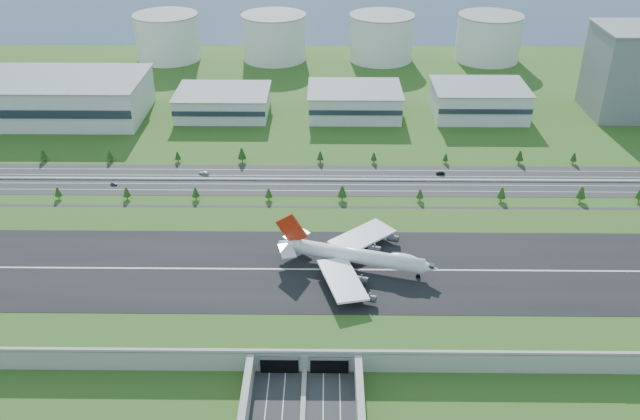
{
  "coord_description": "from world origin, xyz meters",
  "views": [
    {
      "loc": [
        7.16,
        -224.59,
        162.87
      ],
      "look_at": [
        4.4,
        35.0,
        15.84
      ],
      "focal_mm": 38.0,
      "sensor_mm": 36.0,
      "label": 1
    }
  ],
  "objects_px": {
    "office_tower": "(630,72)",
    "car_5": "(440,173)",
    "boeing_747": "(356,255)",
    "car_4": "(114,184)",
    "car_7": "(204,173)",
    "fuel_tank_a": "(167,37)"
  },
  "relations": [
    {
      "from": "office_tower",
      "to": "car_5",
      "type": "height_order",
      "value": "office_tower"
    },
    {
      "from": "boeing_747",
      "to": "car_5",
      "type": "xyz_separation_m",
      "value": [
        49.24,
        100.48,
        -12.99
      ]
    },
    {
      "from": "car_4",
      "to": "car_5",
      "type": "xyz_separation_m",
      "value": [
        172.32,
        14.17,
        0.11
      ]
    },
    {
      "from": "office_tower",
      "to": "boeing_747",
      "type": "xyz_separation_m",
      "value": [
        -180.75,
        -193.29,
        -13.62
      ]
    },
    {
      "from": "office_tower",
      "to": "car_4",
      "type": "height_order",
      "value": "office_tower"
    },
    {
      "from": "car_7",
      "to": "car_4",
      "type": "bearing_deg",
      "value": -56.43
    },
    {
      "from": "boeing_747",
      "to": "car_5",
      "type": "bearing_deg",
      "value": 79.94
    },
    {
      "from": "fuel_tank_a",
      "to": "car_5",
      "type": "xyz_separation_m",
      "value": [
        188.5,
        -207.81,
        -16.61
      ]
    },
    {
      "from": "office_tower",
      "to": "fuel_tank_a",
      "type": "bearing_deg",
      "value": 160.23
    },
    {
      "from": "fuel_tank_a",
      "to": "boeing_747",
      "type": "bearing_deg",
      "value": -65.69
    },
    {
      "from": "boeing_747",
      "to": "car_7",
      "type": "bearing_deg",
      "value": 144.15
    },
    {
      "from": "office_tower",
      "to": "boeing_747",
      "type": "height_order",
      "value": "office_tower"
    },
    {
      "from": "fuel_tank_a",
      "to": "boeing_747",
      "type": "xyz_separation_m",
      "value": [
        139.25,
        -308.29,
        -3.62
      ]
    },
    {
      "from": "office_tower",
      "to": "car_4",
      "type": "xyz_separation_m",
      "value": [
        -303.82,
        -106.99,
        -26.73
      ]
    },
    {
      "from": "car_4",
      "to": "car_5",
      "type": "height_order",
      "value": "car_5"
    },
    {
      "from": "car_4",
      "to": "office_tower",
      "type": "bearing_deg",
      "value": -52.58
    },
    {
      "from": "office_tower",
      "to": "fuel_tank_a",
      "type": "height_order",
      "value": "office_tower"
    },
    {
      "from": "office_tower",
      "to": "car_7",
      "type": "bearing_deg",
      "value": -160.12
    },
    {
      "from": "car_7",
      "to": "office_tower",
      "type": "bearing_deg",
      "value": 126.85
    },
    {
      "from": "boeing_747",
      "to": "car_7",
      "type": "relative_size",
      "value": 11.78
    },
    {
      "from": "office_tower",
      "to": "car_5",
      "type": "xyz_separation_m",
      "value": [
        -131.5,
        -92.81,
        -26.61
      ]
    },
    {
      "from": "car_7",
      "to": "car_5",
      "type": "bearing_deg",
      "value": 107.33
    }
  ]
}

